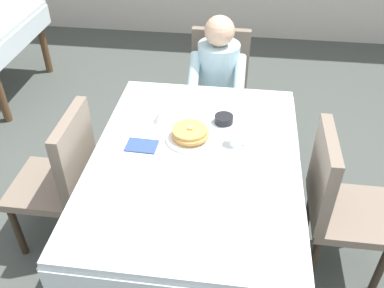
{
  "coord_description": "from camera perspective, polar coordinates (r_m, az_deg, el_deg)",
  "views": [
    {
      "loc": [
        0.21,
        -1.7,
        2.16
      ],
      "look_at": [
        -0.02,
        0.05,
        0.79
      ],
      "focal_mm": 39.35,
      "sensor_mm": 36.0,
      "label": 1
    }
  ],
  "objects": [
    {
      "name": "ground_plane",
      "position": [
        2.76,
        0.35,
        -13.72
      ],
      "size": [
        14.0,
        14.0,
        0.0
      ],
      "primitive_type": "plane",
      "color": "#474C47"
    },
    {
      "name": "dining_table_main",
      "position": [
        2.28,
        0.41,
        -3.52
      ],
      "size": [
        1.12,
        1.52,
        0.74
      ],
      "color": "silver",
      "rests_on": "ground"
    },
    {
      "name": "chair_diner",
      "position": [
        3.31,
        3.61,
        8.2
      ],
      "size": [
        0.44,
        0.45,
        0.93
      ],
      "rotation": [
        0.0,
        0.0,
        3.14
      ],
      "color": "#7A6B5B",
      "rests_on": "ground"
    },
    {
      "name": "diner_person",
      "position": [
        3.1,
        3.47,
        9.02
      ],
      "size": [
        0.4,
        0.43,
        1.12
      ],
      "rotation": [
        0.0,
        0.0,
        3.14
      ],
      "color": "silver",
      "rests_on": "ground"
    },
    {
      "name": "chair_left_side",
      "position": [
        2.55,
        -17.07,
        -3.91
      ],
      "size": [
        0.45,
        0.44,
        0.93
      ],
      "rotation": [
        0.0,
        0.0,
        1.57
      ],
      "color": "#7A6B5B",
      "rests_on": "ground"
    },
    {
      "name": "chair_right_side",
      "position": [
        2.42,
        18.93,
        -7.05
      ],
      "size": [
        0.45,
        0.44,
        0.93
      ],
      "rotation": [
        0.0,
        0.0,
        -1.57
      ],
      "color": "#7A6B5B",
      "rests_on": "ground"
    },
    {
      "name": "plate_breakfast",
      "position": [
        2.35,
        -0.2,
        0.84
      ],
      "size": [
        0.28,
        0.28,
        0.02
      ],
      "primitive_type": "cylinder",
      "color": "white",
      "rests_on": "dining_table_main"
    },
    {
      "name": "breakfast_stack",
      "position": [
        2.32,
        -0.29,
        1.49
      ],
      "size": [
        0.21,
        0.21,
        0.07
      ],
      "color": "tan",
      "rests_on": "plate_breakfast"
    },
    {
      "name": "cup_coffee",
      "position": [
        2.3,
        5.98,
        0.82
      ],
      "size": [
        0.11,
        0.08,
        0.08
      ],
      "color": "white",
      "rests_on": "dining_table_main"
    },
    {
      "name": "bowl_butter",
      "position": [
        2.48,
        4.34,
        3.38
      ],
      "size": [
        0.11,
        0.11,
        0.04
      ],
      "primitive_type": "cylinder",
      "color": "black",
      "rests_on": "dining_table_main"
    },
    {
      "name": "syrup_pitcher",
      "position": [
        2.47,
        -4.47,
        3.66
      ],
      "size": [
        0.08,
        0.08,
        0.07
      ],
      "color": "silver",
      "rests_on": "dining_table_main"
    },
    {
      "name": "fork_left_of_plate",
      "position": [
        2.36,
        -4.84,
        0.8
      ],
      "size": [
        0.02,
        0.18,
        0.0
      ],
      "primitive_type": "cube",
      "rotation": [
        0.0,
        0.0,
        1.61
      ],
      "color": "silver",
      "rests_on": "dining_table_main"
    },
    {
      "name": "knife_right_of_plate",
      "position": [
        2.32,
        4.38,
        0.06
      ],
      "size": [
        0.04,
        0.2,
        0.0
      ],
      "primitive_type": "cube",
      "rotation": [
        0.0,
        0.0,
        1.69
      ],
      "color": "silver",
      "rests_on": "dining_table_main"
    },
    {
      "name": "spoon_near_edge",
      "position": [
        2.1,
        -1.28,
        -4.72
      ],
      "size": [
        0.15,
        0.05,
        0.0
      ],
      "primitive_type": "cube",
      "rotation": [
        0.0,
        0.0,
        0.26
      ],
      "color": "silver",
      "rests_on": "dining_table_main"
    },
    {
      "name": "napkin_folded",
      "position": [
        2.31,
        -6.85,
        -0.23
      ],
      "size": [
        0.17,
        0.13,
        0.01
      ],
      "primitive_type": "cube",
      "rotation": [
        0.0,
        0.0,
        -0.04
      ],
      "color": "#334C7F",
      "rests_on": "dining_table_main"
    }
  ]
}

